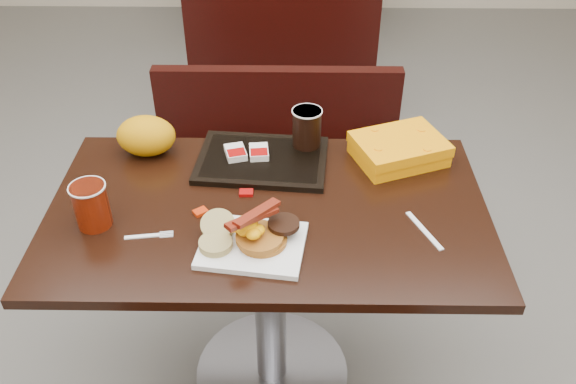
{
  "coord_description": "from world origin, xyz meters",
  "views": [
    {
      "loc": [
        0.07,
        -1.3,
        1.79
      ],
      "look_at": [
        0.06,
        -0.02,
        0.82
      ],
      "focal_mm": 37.98,
      "sensor_mm": 36.0,
      "label": 1
    }
  ],
  "objects_px": {
    "bench_near_n": "(277,174)",
    "pancake_stack": "(262,238)",
    "knife": "(424,231)",
    "hashbrown_sleeve_left": "(236,152)",
    "coffee_cup_near": "(91,206)",
    "clamshell": "(399,149)",
    "tray": "(262,160)",
    "coffee_cup_far": "(307,128)",
    "table_near": "(270,301)",
    "hashbrown_sleeve_right": "(259,152)",
    "paper_bag": "(146,136)",
    "platter": "(252,245)",
    "fork": "(142,236)",
    "table_far": "(285,2)",
    "bench_far_s": "(283,49)"
  },
  "relations": [
    {
      "from": "hashbrown_sleeve_left",
      "to": "bench_far_s",
      "type": "bearing_deg",
      "value": 70.45
    },
    {
      "from": "fork",
      "to": "hashbrown_sleeve_left",
      "type": "height_order",
      "value": "hashbrown_sleeve_left"
    },
    {
      "from": "coffee_cup_near",
      "to": "hashbrown_sleeve_left",
      "type": "xyz_separation_m",
      "value": [
        0.35,
        0.3,
        -0.03
      ]
    },
    {
      "from": "platter",
      "to": "paper_bag",
      "type": "bearing_deg",
      "value": 136.89
    },
    {
      "from": "coffee_cup_near",
      "to": "paper_bag",
      "type": "height_order",
      "value": "same"
    },
    {
      "from": "pancake_stack",
      "to": "fork",
      "type": "height_order",
      "value": "pancake_stack"
    },
    {
      "from": "platter",
      "to": "clamshell",
      "type": "distance_m",
      "value": 0.58
    },
    {
      "from": "coffee_cup_near",
      "to": "pancake_stack",
      "type": "bearing_deg",
      "value": -10.3
    },
    {
      "from": "hashbrown_sleeve_left",
      "to": "hashbrown_sleeve_right",
      "type": "bearing_deg",
      "value": -12.82
    },
    {
      "from": "platter",
      "to": "coffee_cup_near",
      "type": "distance_m",
      "value": 0.43
    },
    {
      "from": "table_far",
      "to": "clamshell",
      "type": "distance_m",
      "value": 2.43
    },
    {
      "from": "bench_far_s",
      "to": "tray",
      "type": "relative_size",
      "value": 2.61
    },
    {
      "from": "hashbrown_sleeve_left",
      "to": "hashbrown_sleeve_right",
      "type": "height_order",
      "value": "same"
    },
    {
      "from": "tray",
      "to": "paper_bag",
      "type": "bearing_deg",
      "value": 177.16
    },
    {
      "from": "knife",
      "to": "hashbrown_sleeve_left",
      "type": "bearing_deg",
      "value": -145.1
    },
    {
      "from": "hashbrown_sleeve_left",
      "to": "hashbrown_sleeve_right",
      "type": "xyz_separation_m",
      "value": [
        0.07,
        0.0,
        -0.0
      ]
    },
    {
      "from": "table_far",
      "to": "hashbrown_sleeve_left",
      "type": "bearing_deg",
      "value": -92.54
    },
    {
      "from": "tray",
      "to": "hashbrown_sleeve_left",
      "type": "distance_m",
      "value": 0.08
    },
    {
      "from": "hashbrown_sleeve_right",
      "to": "paper_bag",
      "type": "bearing_deg",
      "value": 168.47
    },
    {
      "from": "hashbrown_sleeve_left",
      "to": "fork",
      "type": "bearing_deg",
      "value": -137.21
    },
    {
      "from": "pancake_stack",
      "to": "table_far",
      "type": "bearing_deg",
      "value": 89.84
    },
    {
      "from": "fork",
      "to": "hashbrown_sleeve_right",
      "type": "height_order",
      "value": "hashbrown_sleeve_right"
    },
    {
      "from": "coffee_cup_near",
      "to": "hashbrown_sleeve_right",
      "type": "relative_size",
      "value": 1.63
    },
    {
      "from": "tray",
      "to": "coffee_cup_near",
      "type": "bearing_deg",
      "value": -140.64
    },
    {
      "from": "pancake_stack",
      "to": "knife",
      "type": "height_order",
      "value": "pancake_stack"
    },
    {
      "from": "platter",
      "to": "hashbrown_sleeve_left",
      "type": "distance_m",
      "value": 0.4
    },
    {
      "from": "platter",
      "to": "pancake_stack",
      "type": "xyz_separation_m",
      "value": [
        0.02,
        0.01,
        0.02
      ]
    },
    {
      "from": "table_near",
      "to": "hashbrown_sleeve_left",
      "type": "bearing_deg",
      "value": 115.1
    },
    {
      "from": "coffee_cup_far",
      "to": "clamshell",
      "type": "xyz_separation_m",
      "value": [
        0.28,
        -0.05,
        -0.04
      ]
    },
    {
      "from": "knife",
      "to": "coffee_cup_near",
      "type": "bearing_deg",
      "value": -114.54
    },
    {
      "from": "table_far",
      "to": "hashbrown_sleeve_left",
      "type": "height_order",
      "value": "hashbrown_sleeve_left"
    },
    {
      "from": "table_near",
      "to": "clamshell",
      "type": "relative_size",
      "value": 4.64
    },
    {
      "from": "bench_near_n",
      "to": "pancake_stack",
      "type": "bearing_deg",
      "value": -90.51
    },
    {
      "from": "table_far",
      "to": "bench_far_s",
      "type": "relative_size",
      "value": 1.2
    },
    {
      "from": "fork",
      "to": "clamshell",
      "type": "relative_size",
      "value": 0.48
    },
    {
      "from": "hashbrown_sleeve_left",
      "to": "clamshell",
      "type": "height_order",
      "value": "clamshell"
    },
    {
      "from": "hashbrown_sleeve_left",
      "to": "coffee_cup_far",
      "type": "height_order",
      "value": "coffee_cup_far"
    },
    {
      "from": "table_far",
      "to": "hashbrown_sleeve_right",
      "type": "xyz_separation_m",
      "value": [
        -0.04,
        -2.37,
        0.4
      ]
    },
    {
      "from": "hashbrown_sleeve_right",
      "to": "clamshell",
      "type": "relative_size",
      "value": 0.29
    },
    {
      "from": "table_near",
      "to": "knife",
      "type": "relative_size",
      "value": 7.44
    },
    {
      "from": "tray",
      "to": "platter",
      "type": "bearing_deg",
      "value": -85.94
    },
    {
      "from": "table_near",
      "to": "paper_bag",
      "type": "xyz_separation_m",
      "value": [
        -0.38,
        0.26,
        0.44
      ]
    },
    {
      "from": "table_near",
      "to": "coffee_cup_near",
      "type": "height_order",
      "value": "coffee_cup_near"
    },
    {
      "from": "bench_near_n",
      "to": "tray",
      "type": "relative_size",
      "value": 2.61
    },
    {
      "from": "hashbrown_sleeve_right",
      "to": "coffee_cup_near",
      "type": "bearing_deg",
      "value": -149.62
    },
    {
      "from": "table_near",
      "to": "hashbrown_sleeve_right",
      "type": "xyz_separation_m",
      "value": [
        -0.04,
        0.23,
        0.4
      ]
    },
    {
      "from": "hashbrown_sleeve_left",
      "to": "paper_bag",
      "type": "bearing_deg",
      "value": 156.22
    },
    {
      "from": "table_near",
      "to": "paper_bag",
      "type": "height_order",
      "value": "paper_bag"
    },
    {
      "from": "bench_far_s",
      "to": "bench_near_n",
      "type": "bearing_deg",
      "value": -90.0
    },
    {
      "from": "coffee_cup_near",
      "to": "clamshell",
      "type": "xyz_separation_m",
      "value": [
        0.84,
        0.32,
        -0.03
      ]
    }
  ]
}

